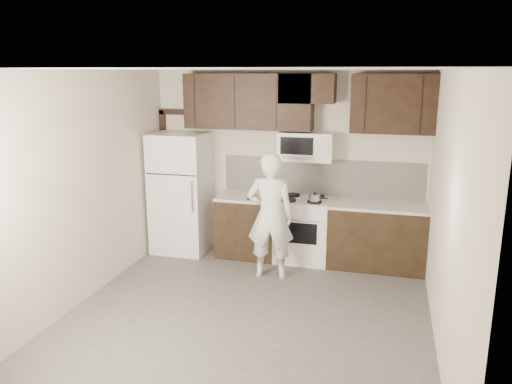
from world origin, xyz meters
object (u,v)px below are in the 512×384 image
at_px(microwave, 306,146).
at_px(refrigerator, 181,193).
at_px(stove, 303,229).
at_px(person, 270,216).

bearing_deg(microwave, refrigerator, -174.85).
relative_size(stove, microwave, 1.24).
height_order(stove, person, person).
bearing_deg(refrigerator, microwave, 5.15).
bearing_deg(person, microwave, -116.17).
height_order(stove, microwave, microwave).
bearing_deg(refrigerator, stove, 1.51).
relative_size(microwave, refrigerator, 0.42).
bearing_deg(stove, microwave, 90.10).
relative_size(stove, person, 0.56).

